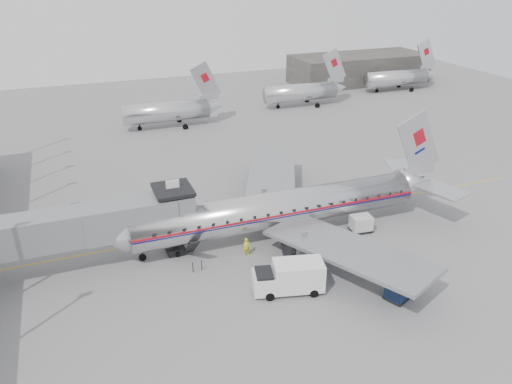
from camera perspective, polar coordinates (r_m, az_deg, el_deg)
ground at (r=47.39m, az=2.86°, el=-6.78°), size 160.00×160.00×0.00m
hangar at (r=116.75m, az=11.63°, el=13.67°), size 30.00×12.00×6.00m
apron_line at (r=53.21m, az=3.24°, el=-2.99°), size 60.00×0.15×0.01m
jet_bridge at (r=45.41m, az=-18.69°, el=-3.64°), size 21.00×6.20×7.10m
distant_aircraft_near at (r=83.13m, az=-10.08°, el=9.12°), size 16.39×3.20×10.26m
distant_aircraft_mid at (r=94.88m, az=5.23°, el=11.36°), size 16.39×3.20×10.26m
distant_aircraft_far at (r=110.52m, az=15.84°, el=12.49°), size 16.39×3.20×10.26m
airliner at (r=48.97m, az=3.29°, el=-1.85°), size 35.84×33.24×11.34m
service_van at (r=41.43m, az=3.81°, el=-9.64°), size 6.13×3.51×2.72m
baggage_cart_navy at (r=42.45m, az=16.04°, el=-10.60°), size 2.67×2.41×1.72m
baggage_cart_white at (r=51.34m, az=11.92°, el=-3.52°), size 2.29×1.83×1.68m
ramp_worker at (r=46.26m, az=-1.07°, el=-6.31°), size 0.68×0.47×1.80m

